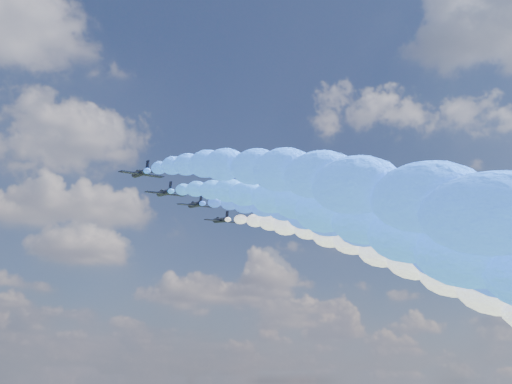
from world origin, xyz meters
name	(u,v)px	position (x,y,z in m)	size (l,w,h in m)	color
jet_0	(141,173)	(-26.77, -5.74, 96.39)	(7.76, 10.40, 2.29)	black
trail_0	(264,191)	(-26.77, -57.69, 79.99)	(6.58, 101.81, 37.85)	#286AFF
jet_1	(164,193)	(-19.06, 5.21, 96.39)	(7.76, 10.40, 2.29)	black
trail_1	(284,220)	(-19.06, -46.75, 79.99)	(6.58, 101.81, 37.85)	blue
jet_2	(195,205)	(-10.43, 11.59, 96.39)	(7.76, 10.40, 2.29)	black
trail_2	(320,235)	(-10.43, -40.36, 79.99)	(6.58, 101.81, 37.85)	blue
jet_3	(247,209)	(0.94, 10.85, 96.39)	(7.76, 10.40, 2.29)	black
trail_3	(393,241)	(0.94, -41.11, 79.99)	(6.58, 101.81, 37.85)	white
jet_4	(221,220)	(-0.36, 22.84, 96.39)	(7.76, 10.40, 2.29)	black
trail_4	(341,254)	(-0.36, -29.11, 79.99)	(6.58, 101.81, 37.85)	white
jet_5	(276,213)	(8.12, 11.59, 96.39)	(7.76, 10.40, 2.29)	black
trail_5	(431,246)	(8.12, -40.37, 79.99)	(6.58, 101.81, 37.85)	red
jet_6	(335,211)	(18.80, 4.34, 96.39)	(7.76, 10.40, 2.29)	black
jet_7	(385,205)	(25.74, -4.45, 96.39)	(7.76, 10.40, 2.29)	black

